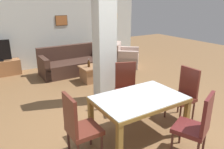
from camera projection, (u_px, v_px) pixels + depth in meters
name	position (u px, v px, depth m)	size (l,w,h in m)	color
ground_plane	(138.00, 134.00, 3.91)	(18.00, 18.00, 0.00)	brown
back_wall	(48.00, 28.00, 7.58)	(7.20, 0.09, 2.70)	silver
divider_pillar	(104.00, 44.00, 4.87)	(0.44, 0.34, 2.70)	silver
dining_table	(139.00, 105.00, 3.72)	(1.50, 0.99, 0.73)	olive
dining_chair_head_left	(79.00, 125.00, 3.17)	(0.46, 0.46, 1.04)	#5E281D
dining_chair_near_right	(197.00, 124.00, 3.20)	(0.60, 0.60, 1.04)	maroon
dining_chair_head_right	(184.00, 92.00, 4.30)	(0.46, 0.46, 1.04)	#5E241D
dining_chair_far_right	(126.00, 86.00, 4.63)	(0.60, 0.60, 1.04)	maroon
sofa	(73.00, 64.00, 7.17)	(2.10, 0.93, 0.87)	#452C23
armchair	(125.00, 58.00, 7.90)	(1.22, 1.23, 0.84)	#C2A89C
coffee_table	(91.00, 74.00, 6.43)	(0.61, 0.59, 0.45)	#A27049
bottle	(89.00, 64.00, 6.29)	(0.08, 0.08, 0.23)	#4C2D14
floor_lamp	(113.00, 21.00, 8.35)	(0.31, 0.31, 1.82)	#B7B7BC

